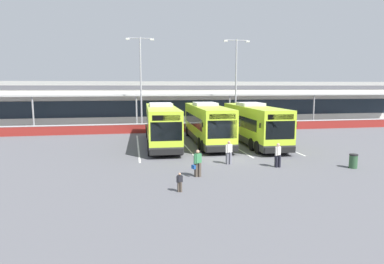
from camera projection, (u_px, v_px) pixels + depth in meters
name	position (u px, v px, depth m)	size (l,w,h in m)	color
ground_plane	(225.00, 158.00, 24.42)	(200.00, 200.00, 0.00)	#56565B
terminal_building	(176.00, 101.00, 50.21)	(70.00, 13.00, 6.00)	beige
red_barrier_wall	(191.00, 127.00, 38.46)	(60.00, 0.40, 1.10)	maroon
coach_bus_leftmost	(162.00, 125.00, 29.66)	(3.18, 12.22, 3.78)	#B7DB2D
coach_bus_left_centre	(207.00, 124.00, 30.76)	(3.18, 12.22, 3.78)	#B7DB2D
coach_bus_centre	(253.00, 125.00, 30.39)	(3.18, 12.22, 3.78)	#B7DB2D
bay_stripe_far_west	(138.00, 146.00, 29.14)	(0.14, 13.00, 0.01)	silver
bay_stripe_west	(185.00, 145.00, 29.89)	(0.14, 13.00, 0.01)	silver
bay_stripe_mid_west	(229.00, 143.00, 30.64)	(0.14, 13.00, 0.01)	silver
bay_stripe_centre	(271.00, 142.00, 31.39)	(0.14, 13.00, 0.01)	silver
pedestrian_with_handbag	(197.00, 163.00, 19.23)	(0.64, 0.44, 1.62)	#4C4238
pedestrian_in_dark_coat	(278.00, 154.00, 21.48)	(0.51, 0.36, 1.62)	black
pedestrian_child	(180.00, 182.00, 16.49)	(0.33, 0.19, 1.00)	#4C4238
pedestrian_near_bin	(229.00, 152.00, 22.37)	(0.53, 0.33, 1.62)	slate
lamp_post_west	(141.00, 78.00, 38.52)	(3.24, 0.28, 11.00)	#9E9EA3
lamp_post_centre	(236.00, 78.00, 40.19)	(3.24, 0.28, 11.00)	#9E9EA3
litter_bin	(353.00, 161.00, 21.34)	(0.54, 0.54, 0.93)	#2D5133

